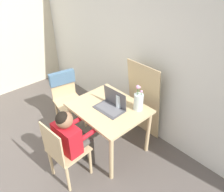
{
  "coord_description": "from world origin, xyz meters",
  "views": [
    {
      "loc": [
        1.99,
        -0.0,
        2.36
      ],
      "look_at": [
        0.33,
        1.53,
        0.89
      ],
      "focal_mm": 35.0,
      "sensor_mm": 36.0,
      "label": 1
    }
  ],
  "objects": [
    {
      "name": "laptop",
      "position": [
        0.32,
        1.52,
        0.76
      ],
      "size": [
        0.39,
        0.26,
        0.25
      ],
      "rotation": [
        0.0,
        0.0,
        0.04
      ],
      "color": "#4C4C51",
      "rests_on": "dining_table"
    },
    {
      "name": "flower_vase",
      "position": [
        0.57,
        1.75,
        0.83
      ],
      "size": [
        0.12,
        0.12,
        0.36
      ],
      "color": "silver",
      "rests_on": "dining_table"
    },
    {
      "name": "chair_occupied",
      "position": [
        0.32,
        0.78,
        0.45
      ],
      "size": [
        0.43,
        0.43,
        0.86
      ],
      "rotation": [
        0.0,
        0.0,
        3.21
      ],
      "color": "#D6B784",
      "rests_on": "ground_plane"
    },
    {
      "name": "dining_table",
      "position": [
        0.29,
        1.51,
        0.61
      ],
      "size": [
        0.94,
        0.77,
        0.71
      ],
      "color": "#D6B784",
      "rests_on": "ground_plane"
    },
    {
      "name": "water_bottle",
      "position": [
        0.38,
        1.6,
        0.8
      ],
      "size": [
        0.08,
        0.08,
        0.21
      ],
      "color": "silver",
      "rests_on": "dining_table"
    },
    {
      "name": "chair_spare",
      "position": [
        -0.62,
        1.41,
        0.59
      ],
      "size": [
        0.49,
        0.47,
        0.87
      ],
      "rotation": [
        0.0,
        0.0,
        1.39
      ],
      "color": "#D6B784",
      "rests_on": "ground_plane"
    },
    {
      "name": "wall_back",
      "position": [
        0.0,
        2.23,
        1.25
      ],
      "size": [
        6.4,
        0.05,
        2.5
      ],
      "color": "silver",
      "rests_on": "ground_plane"
    },
    {
      "name": "cardboard_panel",
      "position": [
        0.4,
        2.08,
        0.59
      ],
      "size": [
        0.55,
        0.18,
        1.19
      ],
      "color": "tan",
      "rests_on": "ground_plane"
    },
    {
      "name": "person_seated",
      "position": [
        0.31,
        0.9,
        0.63
      ],
      "size": [
        0.37,
        0.44,
        0.98
      ],
      "rotation": [
        0.0,
        0.0,
        3.21
      ],
      "color": "red",
      "rests_on": "ground_plane"
    }
  ]
}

